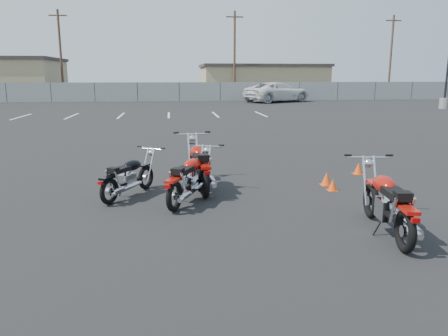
{
  "coord_description": "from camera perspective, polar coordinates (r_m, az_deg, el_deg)",
  "views": [
    {
      "loc": [
        -0.87,
        -8.17,
        2.55
      ],
      "look_at": [
        0.2,
        0.6,
        0.65
      ],
      "focal_mm": 35.0,
      "sensor_mm": 36.0,
      "label": 1
    }
  ],
  "objects": [
    {
      "name": "utility_pole_c",
      "position": [
        47.72,
        1.39,
        14.7
      ],
      "size": [
        1.8,
        0.24,
        9.0
      ],
      "color": "#472E21",
      "rests_on": "ground"
    },
    {
      "name": "training_cone_near",
      "position": [
        10.51,
        13.23,
        -1.38
      ],
      "size": [
        0.26,
        0.26,
        0.31
      ],
      "color": "#F0460C",
      "rests_on": "ground"
    },
    {
      "name": "motorcycle_front_red",
      "position": [
        8.89,
        -4.53,
        -1.4
      ],
      "size": [
        1.31,
        2.07,
        1.04
      ],
      "color": "black",
      "rests_on": "ground"
    },
    {
      "name": "chainlink_fence",
      "position": [
        43.21,
        -5.87,
        9.89
      ],
      "size": [
        80.06,
        0.06,
        1.8
      ],
      "color": "gray",
      "rests_on": "ground"
    },
    {
      "name": "training_cone_far",
      "position": [
        10.06,
        14.0,
        -2.14
      ],
      "size": [
        0.22,
        0.22,
        0.26
      ],
      "color": "#F0460C",
      "rests_on": "ground"
    },
    {
      "name": "motorcycle_third_red",
      "position": [
        9.86,
        -3.22,
        0.29
      ],
      "size": [
        0.92,
        2.38,
        1.17
      ],
      "color": "black",
      "rests_on": "ground"
    },
    {
      "name": "parking_line_stripes",
      "position": [
        28.33,
        -10.29,
        6.79
      ],
      "size": [
        15.12,
        4.0,
        0.01
      ],
      "color": "silver",
      "rests_on": "ground"
    },
    {
      "name": "motorcycle_second_black",
      "position": [
        9.46,
        -12.37,
        -1.14
      ],
      "size": [
        1.3,
        1.8,
        0.93
      ],
      "color": "black",
      "rests_on": "ground"
    },
    {
      "name": "ground",
      "position": [
        8.61,
        -0.84,
        -5.11
      ],
      "size": [
        120.0,
        120.0,
        0.0
      ],
      "primitive_type": "plane",
      "color": "black",
      "rests_on": "ground"
    },
    {
      "name": "utility_pole_d",
      "position": [
        54.25,
        20.96,
        13.62
      ],
      "size": [
        1.8,
        0.24,
        9.0
      ],
      "color": "#472E21",
      "rests_on": "ground"
    },
    {
      "name": "motorcycle_rear_red",
      "position": [
        7.55,
        20.62,
        -4.35
      ],
      "size": [
        0.88,
        2.29,
        1.12
      ],
      "color": "black",
      "rests_on": "ground"
    },
    {
      "name": "training_cone_extra",
      "position": [
        11.9,
        17.14,
        -0.06
      ],
      "size": [
        0.25,
        0.25,
        0.3
      ],
      "color": "#F0460C",
      "rests_on": "ground"
    },
    {
      "name": "white_van",
      "position": [
        41.87,
        7.01,
        10.52
      ],
      "size": [
        6.18,
        8.09,
        2.87
      ],
      "primitive_type": "imported",
      "rotation": [
        0.0,
        0.0,
        2.05
      ],
      "color": "silver",
      "rests_on": "ground"
    },
    {
      "name": "light_pole_east",
      "position": [
        37.2,
        27.1,
        10.49
      ],
      "size": [
        0.8,
        0.7,
        9.21
      ],
      "color": "gray",
      "rests_on": "ground"
    },
    {
      "name": "utility_pole_b",
      "position": [
        49.49,
        -20.56,
        13.86
      ],
      "size": [
        1.8,
        0.24,
        9.0
      ],
      "color": "#472E21",
      "rests_on": "ground"
    },
    {
      "name": "tan_building_east",
      "position": [
        53.3,
        4.92,
        11.35
      ],
      "size": [
        14.4,
        9.4,
        3.7
      ],
      "color": "tan",
      "rests_on": "ground"
    }
  ]
}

